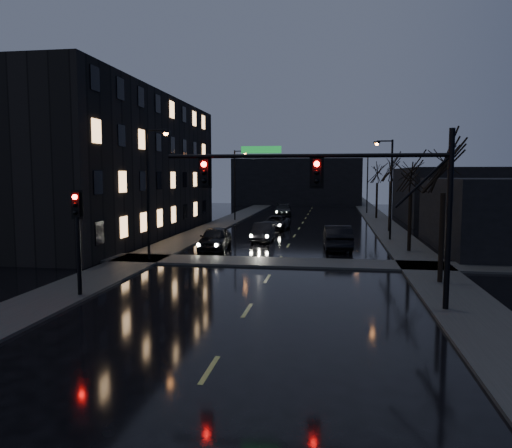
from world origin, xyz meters
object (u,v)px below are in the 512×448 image
at_px(oncoming_car_a, 215,238).
at_px(oncoming_car_b, 263,232).
at_px(lead_car, 337,237).
at_px(oncoming_car_c, 276,223).
at_px(oncoming_car_d, 283,210).

bearing_deg(oncoming_car_a, oncoming_car_b, 59.77).
relative_size(oncoming_car_a, lead_car, 0.91).
bearing_deg(oncoming_car_c, oncoming_car_d, 98.28).
distance_m(oncoming_car_c, oncoming_car_d, 16.62).
relative_size(oncoming_car_b, lead_car, 0.85).
relative_size(oncoming_car_d, lead_car, 0.99).
height_order(oncoming_car_a, oncoming_car_c, oncoming_car_a).
bearing_deg(oncoming_car_d, oncoming_car_a, -98.32).
relative_size(oncoming_car_c, oncoming_car_d, 0.94).
distance_m(oncoming_car_b, oncoming_car_c, 8.24).
bearing_deg(oncoming_car_a, oncoming_car_d, 83.56).
relative_size(oncoming_car_c, lead_car, 0.93).
xyz_separation_m(oncoming_car_a, oncoming_car_c, (2.75, 13.44, -0.13)).
bearing_deg(lead_car, oncoming_car_d, -80.67).
relative_size(oncoming_car_b, oncoming_car_d, 0.85).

